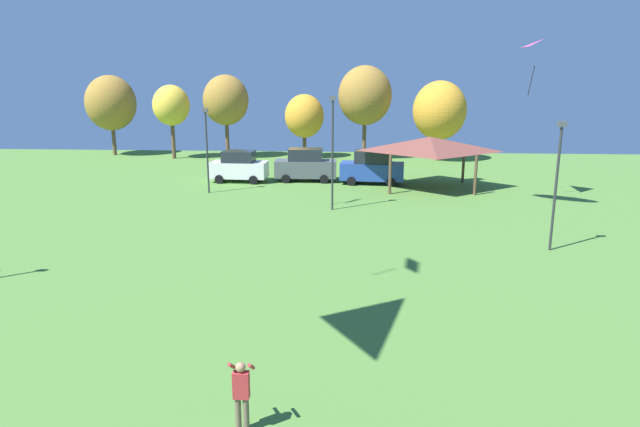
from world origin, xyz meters
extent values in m
cylinder|color=brown|center=(-0.85, 12.76, 0.42)|extent=(0.14, 0.14, 0.84)
cylinder|color=brown|center=(-0.67, 12.76, 0.42)|extent=(0.14, 0.14, 0.84)
cube|color=#B72D33|center=(-0.76, 12.76, 1.15)|extent=(0.36, 0.20, 0.63)
sphere|color=#A87A5B|center=(-0.76, 12.76, 1.58)|extent=(0.23, 0.23, 0.23)
cylinder|color=#B72D33|center=(-0.98, 12.86, 1.55)|extent=(0.08, 0.50, 0.38)
cylinder|color=#B72D33|center=(-0.54, 12.86, 1.55)|extent=(0.08, 0.50, 0.38)
pyramid|color=#E54C93|center=(12.70, 37.54, 9.22)|extent=(1.21, 1.80, 0.52)
cylinder|color=black|center=(12.14, 37.56, 7.40)|extent=(0.29, 0.06, 1.74)
cube|color=silver|center=(-6.97, 42.88, 0.90)|extent=(4.21, 2.04, 1.17)
cube|color=#1E232D|center=(-6.97, 42.88, 1.89)|extent=(2.35, 1.79, 0.82)
cylinder|color=black|center=(-5.74, 41.91, 0.32)|extent=(0.65, 0.25, 0.64)
cylinder|color=black|center=(-5.64, 43.73, 0.32)|extent=(0.65, 0.25, 0.64)
cylinder|color=black|center=(-8.29, 42.04, 0.32)|extent=(0.65, 0.25, 0.64)
cylinder|color=black|center=(-8.19, 43.86, 0.32)|extent=(0.65, 0.25, 0.64)
cube|color=#4C5156|center=(-2.06, 43.42, 0.94)|extent=(4.55, 1.80, 1.25)
cube|color=#1E232D|center=(-2.06, 43.42, 2.00)|extent=(2.51, 1.63, 0.87)
cylinder|color=black|center=(-0.64, 42.58, 0.32)|extent=(0.64, 0.23, 0.64)
cylinder|color=black|center=(-0.67, 44.30, 0.32)|extent=(0.64, 0.23, 0.64)
cylinder|color=black|center=(-3.45, 42.53, 0.32)|extent=(0.64, 0.23, 0.64)
cylinder|color=black|center=(-3.47, 44.26, 0.32)|extent=(0.64, 0.23, 0.64)
cube|color=#234299|center=(2.85, 42.66, 0.94)|extent=(4.69, 2.20, 1.23)
cube|color=#1E232D|center=(2.85, 42.66, 1.98)|extent=(2.64, 1.87, 0.86)
cylinder|color=black|center=(4.17, 41.63, 0.32)|extent=(0.66, 0.28, 0.64)
cylinder|color=black|center=(4.33, 43.42, 0.32)|extent=(0.66, 0.28, 0.64)
cylinder|color=black|center=(1.36, 41.89, 0.32)|extent=(0.66, 0.28, 0.64)
cylinder|color=black|center=(1.53, 43.68, 0.32)|extent=(0.66, 0.28, 0.64)
cylinder|color=brown|center=(3.95, 39.13, 1.30)|extent=(0.20, 0.20, 2.60)
cylinder|color=brown|center=(9.53, 39.13, 1.30)|extent=(0.20, 0.20, 2.60)
cylinder|color=brown|center=(3.95, 43.57, 1.30)|extent=(0.20, 0.20, 2.60)
cylinder|color=brown|center=(9.53, 43.57, 1.30)|extent=(0.20, 0.20, 2.60)
pyramid|color=brown|center=(6.74, 41.35, 3.10)|extent=(7.23, 5.74, 1.00)
cylinder|color=#2D2D33|center=(10.56, 27.07, 2.79)|extent=(0.12, 0.12, 5.57)
cube|color=#4C4C51|center=(10.56, 27.07, 5.69)|extent=(0.36, 0.20, 0.24)
cylinder|color=#2D2D33|center=(0.32, 34.35, 3.18)|extent=(0.12, 0.12, 6.35)
cube|color=#4C4C51|center=(0.32, 34.35, 6.47)|extent=(0.36, 0.20, 0.24)
cylinder|color=#2D2D33|center=(-8.20, 38.72, 2.69)|extent=(0.12, 0.12, 5.38)
cube|color=#4C4C51|center=(-8.20, 38.72, 5.50)|extent=(0.36, 0.20, 0.24)
cylinder|color=brown|center=(-22.17, 56.36, 1.63)|extent=(0.36, 0.36, 3.25)
ellipsoid|color=olive|center=(-22.17, 56.36, 5.06)|extent=(4.81, 4.81, 5.29)
cylinder|color=brown|center=(-15.56, 54.36, 1.84)|extent=(0.36, 0.36, 3.69)
ellipsoid|color=gold|center=(-15.56, 54.36, 4.96)|extent=(3.40, 3.40, 3.74)
cylinder|color=brown|center=(-10.58, 55.16, 1.91)|extent=(0.36, 0.36, 3.82)
ellipsoid|color=olive|center=(-10.58, 55.16, 5.41)|extent=(4.24, 4.24, 4.67)
cylinder|color=brown|center=(-3.26, 55.64, 1.28)|extent=(0.36, 0.36, 2.56)
ellipsoid|color=gold|center=(-3.26, 55.64, 3.94)|extent=(3.68, 3.68, 4.05)
cylinder|color=brown|center=(2.40, 55.90, 1.99)|extent=(0.36, 0.36, 3.98)
ellipsoid|color=olive|center=(2.40, 55.90, 5.85)|extent=(4.99, 4.99, 5.48)
cylinder|color=brown|center=(9.17, 54.65, 1.38)|extent=(0.36, 0.36, 2.75)
ellipsoid|color=gold|center=(9.17, 54.65, 4.57)|extent=(4.84, 4.84, 5.33)
camera|label=1|loc=(1.70, 1.63, 7.81)|focal=32.00mm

